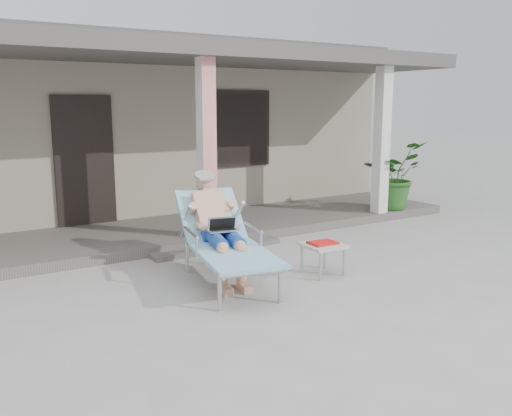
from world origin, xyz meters
TOP-DOWN VIEW (x-y plane):
  - ground at (0.00, 0.00)m, footprint 60.00×60.00m
  - house at (0.00, 6.50)m, footprint 10.40×5.40m
  - porch_deck at (0.00, 3.00)m, footprint 10.00×2.00m
  - porch_overhang at (0.00, 2.95)m, footprint 10.00×2.30m
  - porch_step at (0.00, 1.85)m, footprint 2.00×0.30m
  - lounger at (-0.56, 0.68)m, footprint 1.14×2.14m
  - side_table at (0.60, 0.17)m, footprint 0.48×0.48m
  - potted_palm at (4.00, 2.34)m, footprint 1.31×1.18m

SIDE VIEW (x-z plane):
  - ground at x=0.00m, z-range 0.00..0.00m
  - porch_step at x=0.00m, z-range 0.00..0.07m
  - porch_deck at x=0.00m, z-range 0.00..0.15m
  - side_table at x=0.60m, z-range 0.14..0.57m
  - potted_palm at x=4.00m, z-range 0.15..1.42m
  - lounger at x=-0.56m, z-range 0.16..1.50m
  - house at x=0.00m, z-range 0.02..3.32m
  - porch_overhang at x=0.00m, z-range 1.36..4.21m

